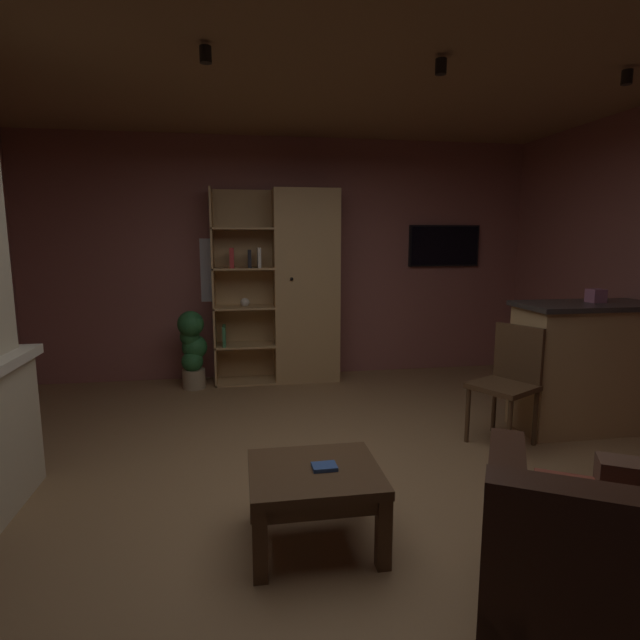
{
  "coord_description": "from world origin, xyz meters",
  "views": [
    {
      "loc": [
        -0.54,
        -2.88,
        1.59
      ],
      "look_at": [
        0.0,
        0.4,
        1.05
      ],
      "focal_mm": 28.24,
      "sensor_mm": 36.0,
      "label": 1
    }
  ],
  "objects": [
    {
      "name": "table_book_0",
      "position": [
        -0.12,
        -0.48,
        0.43
      ],
      "size": [
        0.13,
        0.1,
        0.02
      ],
      "primitive_type": "cube",
      "rotation": [
        0.0,
        0.0,
        0.03
      ],
      "color": "#2D4C8C",
      "rests_on": "coffee_table"
    },
    {
      "name": "window_pane_back",
      "position": [
        -0.58,
        2.89,
        1.24
      ],
      "size": [
        0.74,
        0.01,
        0.71
      ],
      "primitive_type": "cube",
      "color": "white"
    },
    {
      "name": "bookshelf_cabinet",
      "position": [
        0.12,
        2.65,
        1.05
      ],
      "size": [
        1.37,
        0.41,
        2.12
      ],
      "color": "tan",
      "rests_on": "ground"
    },
    {
      "name": "tissue_box",
      "position": [
        2.37,
        0.81,
        1.12
      ],
      "size": [
        0.12,
        0.12,
        0.11
      ],
      "primitive_type": "cube",
      "rotation": [
        0.0,
        0.0,
        0.02
      ],
      "color": "#995972",
      "rests_on": "kitchen_bar_counter"
    },
    {
      "name": "coffee_table",
      "position": [
        -0.17,
        -0.47,
        0.33
      ],
      "size": [
        0.67,
        0.59,
        0.42
      ],
      "color": "#4C331E",
      "rests_on": "ground"
    },
    {
      "name": "floor",
      "position": [
        0.0,
        0.0,
        -0.01
      ],
      "size": [
        5.74,
        5.79,
        0.02
      ],
      "primitive_type": "cube",
      "color": "olive",
      "rests_on": "ground"
    },
    {
      "name": "potted_floor_plant",
      "position": [
        -1.03,
        2.49,
        0.45
      ],
      "size": [
        0.3,
        0.34,
        0.84
      ],
      "color": "#9E896B",
      "rests_on": "ground"
    },
    {
      "name": "wall_back",
      "position": [
        0.0,
        2.92,
        1.35
      ],
      "size": [
        5.86,
        0.06,
        2.7
      ],
      "primitive_type": "cube",
      "color": "#8E544C",
      "rests_on": "ground"
    },
    {
      "name": "wall_mounted_tv",
      "position": [
        1.9,
        2.86,
        1.5
      ],
      "size": [
        0.86,
        0.06,
        0.48
      ],
      "color": "black"
    },
    {
      "name": "kitchen_bar_counter",
      "position": [
        2.42,
        0.78,
        0.54
      ],
      "size": [
        1.39,
        0.57,
        1.07
      ],
      "color": "tan",
      "rests_on": "ground"
    },
    {
      "name": "track_light_spot_1",
      "position": [
        -0.69,
        0.27,
        2.63
      ],
      "size": [
        0.07,
        0.07,
        0.09
      ],
      "primitive_type": "cylinder",
      "color": "black"
    },
    {
      "name": "dining_chair",
      "position": [
        1.53,
        0.62,
        0.53
      ],
      "size": [
        0.57,
        0.57,
        0.92
      ],
      "color": "#4C331E",
      "rests_on": "ground"
    },
    {
      "name": "track_light_spot_3",
      "position": [
        2.01,
        0.25,
        2.63
      ],
      "size": [
        0.07,
        0.07,
        0.09
      ],
      "primitive_type": "cylinder",
      "color": "black"
    },
    {
      "name": "track_light_spot_2",
      "position": [
        0.73,
        0.24,
        2.63
      ],
      "size": [
        0.07,
        0.07,
        0.09
      ],
      "primitive_type": "cylinder",
      "color": "black"
    },
    {
      "name": "ceiling",
      "position": [
        0.0,
        0.0,
        2.71
      ],
      "size": [
        5.74,
        5.79,
        0.02
      ],
      "primitive_type": "cube",
      "color": "#8E6B47"
    }
  ]
}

